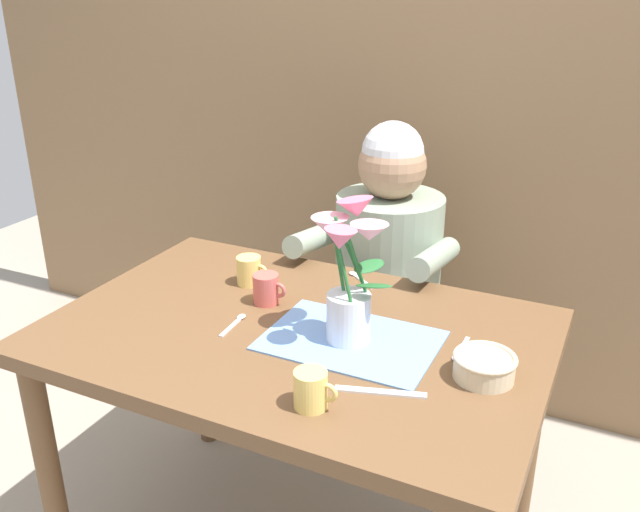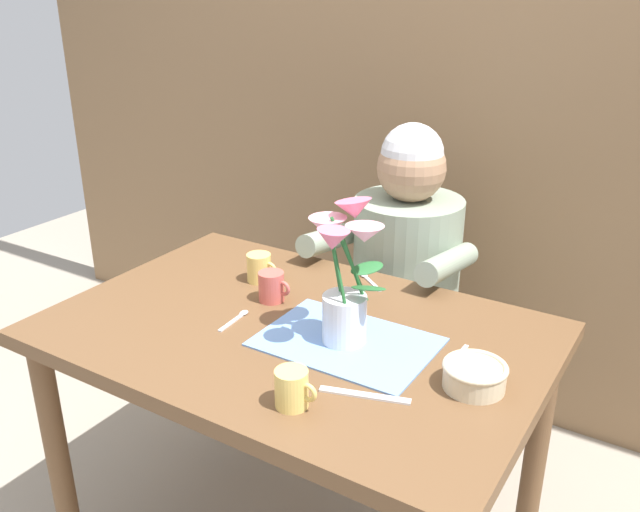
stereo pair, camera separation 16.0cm
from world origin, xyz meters
TOP-DOWN VIEW (x-y plane):
  - wood_panel_backdrop at (0.00, 1.05)m, footprint 4.00×0.10m
  - dining_table at (0.00, 0.00)m, footprint 1.20×0.80m
  - seated_person at (0.01, 0.62)m, footprint 0.45×0.47m
  - striped_placemat at (0.15, 0.00)m, footprint 0.40×0.28m
  - flower_vase at (0.14, 0.01)m, footprint 0.21×0.22m
  - ceramic_bowl at (0.46, -0.02)m, footprint 0.14×0.14m
  - dinner_knife at (0.29, -0.17)m, footprint 0.19×0.07m
  - coffee_cup at (-0.13, 0.09)m, footprint 0.09×0.07m
  - tea_cup at (0.18, -0.27)m, footprint 0.09×0.07m
  - ceramic_mug at (-0.23, 0.17)m, footprint 0.09×0.07m
  - spoon_0 at (-0.15, -0.04)m, footprint 0.02×0.12m
  - spoon_1 at (0.39, 0.06)m, footprint 0.02×0.12m
  - spoon_2 at (0.02, 0.34)m, footprint 0.10×0.08m

SIDE VIEW (x-z plane):
  - seated_person at x=0.01m, z-range 0.00..1.13m
  - dining_table at x=0.00m, z-range 0.27..1.01m
  - striped_placemat at x=0.15m, z-range 0.74..0.74m
  - dinner_knife at x=0.29m, z-range 0.74..0.74m
  - spoon_0 at x=-0.15m, z-range 0.74..0.75m
  - spoon_1 at x=0.39m, z-range 0.74..0.75m
  - spoon_2 at x=0.02m, z-range 0.74..0.75m
  - ceramic_bowl at x=0.46m, z-range 0.74..0.80m
  - coffee_cup at x=-0.13m, z-range 0.74..0.82m
  - tea_cup at x=0.18m, z-range 0.74..0.82m
  - ceramic_mug at x=-0.23m, z-range 0.74..0.82m
  - flower_vase at x=0.14m, z-range 0.74..1.08m
  - wood_panel_backdrop at x=0.00m, z-range 0.00..2.50m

